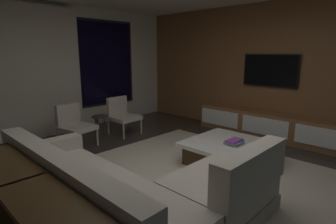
{
  "coord_description": "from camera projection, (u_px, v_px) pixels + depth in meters",
  "views": [
    {
      "loc": [
        -2.43,
        -2.09,
        1.69
      ],
      "look_at": [
        1.1,
        1.32,
        0.62
      ],
      "focal_mm": 28.87,
      "sensor_mm": 36.0,
      "label": 1
    }
  ],
  "objects": [
    {
      "name": "media_wall",
      "position": [
        285.0,
        71.0,
        5.35
      ],
      "size": [
        0.12,
        7.8,
        2.7
      ],
      "color": "brown",
      "rests_on": "floor"
    },
    {
      "name": "accent_chair_near_window",
      "position": [
        122.0,
        114.0,
        5.73
      ],
      "size": [
        0.57,
        0.58,
        0.78
      ],
      "color": "#B2ADA0",
      "rests_on": "floor"
    },
    {
      "name": "area_rug",
      "position": [
        205.0,
        180.0,
        3.66
      ],
      "size": [
        3.2,
        3.8,
        0.01
      ],
      "primitive_type": "cube",
      "color": "beige",
      "rests_on": "floor"
    },
    {
      "name": "side_stool",
      "position": [
        100.0,
        120.0,
        5.43
      ],
      "size": [
        0.32,
        0.32,
        0.46
      ],
      "color": "#333338",
      "rests_on": "floor"
    },
    {
      "name": "mounted_tv",
      "position": [
        270.0,
        70.0,
        5.44
      ],
      "size": [
        0.05,
        1.12,
        0.65
      ],
      "color": "black"
    },
    {
      "name": "floor",
      "position": [
        183.0,
        187.0,
        3.49
      ],
      "size": [
        9.2,
        9.2,
        0.0
      ],
      "primitive_type": "plane",
      "color": "#332B26"
    },
    {
      "name": "back_wall_with_window",
      "position": [
        50.0,
        70.0,
        5.62
      ],
      "size": [
        6.6,
        0.3,
        2.7
      ],
      "color": "silver",
      "rests_on": "floor"
    },
    {
      "name": "sectional_couch",
      "position": [
        129.0,
        195.0,
        2.71
      ],
      "size": [
        1.98,
        2.5,
        0.82
      ],
      "color": "#A49C8C",
      "rests_on": "floor"
    },
    {
      "name": "coffee_table",
      "position": [
        228.0,
        153.0,
        4.16
      ],
      "size": [
        1.16,
        1.16,
        0.36
      ],
      "color": "#442E17",
      "rests_on": "floor"
    },
    {
      "name": "media_console",
      "position": [
        271.0,
        126.0,
        5.42
      ],
      "size": [
        0.46,
        3.1,
        0.52
      ],
      "color": "brown",
      "rests_on": "floor"
    },
    {
      "name": "console_table_behind_couch",
      "position": [
        27.0,
        217.0,
        2.13
      ],
      "size": [
        0.4,
        2.1,
        0.74
      ],
      "color": "#442E17",
      "rests_on": "floor"
    },
    {
      "name": "book_stack_on_coffee_table",
      "position": [
        234.0,
        142.0,
        4.02
      ],
      "size": [
        0.29,
        0.21,
        0.07
      ],
      "color": "tan",
      "rests_on": "coffee_table"
    },
    {
      "name": "accent_chair_by_curtain",
      "position": [
        74.0,
        123.0,
        4.94
      ],
      "size": [
        0.64,
        0.65,
        0.78
      ],
      "color": "#B2ADA0",
      "rests_on": "floor"
    }
  ]
}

